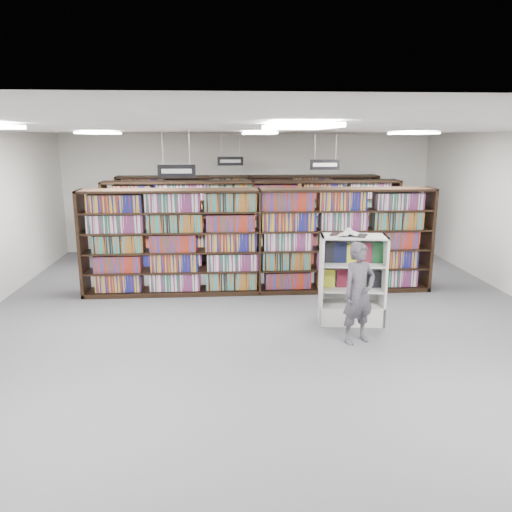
{
  "coord_description": "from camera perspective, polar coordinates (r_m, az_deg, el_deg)",
  "views": [
    {
      "loc": [
        -0.73,
        -7.77,
        3.04
      ],
      "look_at": [
        -0.16,
        0.5,
        1.1
      ],
      "focal_mm": 35.0,
      "sensor_mm": 36.0,
      "label": 1
    }
  ],
  "objects": [
    {
      "name": "floor",
      "position": [
        8.38,
        1.35,
        -8.11
      ],
      "size": [
        12.0,
        12.0,
        0.0
      ],
      "primitive_type": "plane",
      "color": "#4A4A4E",
      "rests_on": "ground"
    },
    {
      "name": "ceiling",
      "position": [
        7.81,
        1.48,
        14.34
      ],
      "size": [
        10.0,
        12.0,
        0.1
      ],
      "primitive_type": "cube",
      "color": "silver",
      "rests_on": "wall_back"
    },
    {
      "name": "wall_back",
      "position": [
        13.87,
        -0.9,
        7.21
      ],
      "size": [
        10.0,
        0.1,
        3.2
      ],
      "primitive_type": "cube",
      "color": "silver",
      "rests_on": "ground"
    },
    {
      "name": "wall_front",
      "position": [
        2.4,
        16.1,
        -24.36
      ],
      "size": [
        10.0,
        0.1,
        3.2
      ],
      "primitive_type": "cube",
      "color": "silver",
      "rests_on": "ground"
    },
    {
      "name": "bookshelf_row_near",
      "position": [
        10.0,
        0.34,
        1.69
      ],
      "size": [
        7.0,
        0.6,
        2.1
      ],
      "color": "black",
      "rests_on": "floor"
    },
    {
      "name": "bookshelf_row_mid",
      "position": [
        11.96,
        -0.38,
        3.59
      ],
      "size": [
        7.0,
        0.6,
        2.1
      ],
      "color": "black",
      "rests_on": "floor"
    },
    {
      "name": "bookshelf_row_far",
      "position": [
        13.64,
        -0.82,
        4.78
      ],
      "size": [
        7.0,
        0.6,
        2.1
      ],
      "color": "black",
      "rests_on": "floor"
    },
    {
      "name": "aisle_sign_left",
      "position": [
        8.82,
        -9.06,
        9.7
      ],
      "size": [
        0.65,
        0.02,
        0.8
      ],
      "color": "#B2B2B7",
      "rests_on": "ceiling"
    },
    {
      "name": "aisle_sign_right",
      "position": [
        11.01,
        7.89,
        10.4
      ],
      "size": [
        0.65,
        0.02,
        0.8
      ],
      "color": "#B2B2B7",
      "rests_on": "ceiling"
    },
    {
      "name": "aisle_sign_center",
      "position": [
        12.78,
        -2.95,
        10.87
      ],
      "size": [
        0.65,
        0.02,
        0.8
      ],
      "color": "#B2B2B7",
      "rests_on": "ceiling"
    },
    {
      "name": "troffer_front_center",
      "position": [
        4.83,
        4.91,
        14.55
      ],
      "size": [
        0.6,
        1.2,
        0.04
      ],
      "primitive_type": "cube",
      "color": "white",
      "rests_on": "ceiling"
    },
    {
      "name": "troffer_back_left",
      "position": [
        10.03,
        -17.49,
        13.27
      ],
      "size": [
        0.6,
        1.2,
        0.04
      ],
      "primitive_type": "cube",
      "color": "white",
      "rests_on": "ceiling"
    },
    {
      "name": "troffer_back_center",
      "position": [
        9.8,
        0.35,
        13.87
      ],
      "size": [
        0.6,
        1.2,
        0.04
      ],
      "primitive_type": "cube",
      "color": "white",
      "rests_on": "ceiling"
    },
    {
      "name": "troffer_back_right",
      "position": [
        10.46,
        17.44,
        13.24
      ],
      "size": [
        0.6,
        1.2,
        0.04
      ],
      "primitive_type": "cube",
      "color": "white",
      "rests_on": "ceiling"
    },
    {
      "name": "endcap_display",
      "position": [
        8.62,
        10.81,
        -4.21
      ],
      "size": [
        1.13,
        0.66,
        1.5
      ],
      "rotation": [
        0.0,
        0.0,
        -0.12
      ],
      "color": "silver",
      "rests_on": "floor"
    },
    {
      "name": "open_book",
      "position": [
        8.34,
        10.5,
        2.56
      ],
      "size": [
        0.66,
        0.54,
        0.13
      ],
      "rotation": [
        0.0,
        0.0,
        -0.42
      ],
      "color": "black",
      "rests_on": "endcap_display"
    },
    {
      "name": "shopper",
      "position": [
        7.7,
        11.65,
        -4.18
      ],
      "size": [
        0.67,
        0.57,
        1.56
      ],
      "primitive_type": "imported",
      "rotation": [
        0.0,
        0.0,
        0.42
      ],
      "color": "#514C56",
      "rests_on": "floor"
    }
  ]
}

